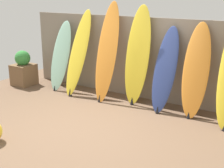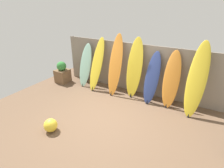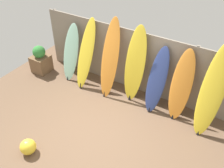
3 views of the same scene
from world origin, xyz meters
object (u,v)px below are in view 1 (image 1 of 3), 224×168
at_px(surfboard_yellow_3, 138,56).
at_px(surfboard_navy_4, 165,70).
at_px(surfboard_orange_2, 107,52).
at_px(surfboard_orange_5, 196,71).
at_px(planter_box, 24,70).
at_px(surfboard_yellow_1, 78,53).
at_px(surfboard_seafoam_0, 61,56).

xyz_separation_m(surfboard_yellow_3, surfboard_navy_4, (0.67, -0.08, -0.20)).
bearing_deg(surfboard_orange_2, surfboard_yellow_3, 11.81).
bearing_deg(surfboard_orange_2, surfboard_orange_5, 2.90).
distance_m(surfboard_orange_5, planter_box, 4.38).
height_order(surfboard_yellow_1, surfboard_orange_5, surfboard_yellow_1).
relative_size(surfboard_orange_2, surfboard_yellow_3, 1.03).
bearing_deg(surfboard_yellow_1, surfboard_orange_5, 2.03).
bearing_deg(surfboard_seafoam_0, surfboard_yellow_1, -3.41).
relative_size(surfboard_orange_2, surfboard_navy_4, 1.27).
bearing_deg(surfboard_yellow_3, surfboard_orange_2, -168.19).
xyz_separation_m(surfboard_yellow_1, surfboard_yellow_3, (1.47, 0.14, 0.07)).
relative_size(surfboard_seafoam_0, surfboard_orange_5, 0.92).
bearing_deg(surfboard_seafoam_0, surfboard_orange_2, -1.50).
relative_size(surfboard_yellow_3, surfboard_navy_4, 1.24).
xyz_separation_m(surfboard_orange_5, planter_box, (-4.33, -0.37, -0.49)).
bearing_deg(planter_box, surfboard_orange_5, 4.91).
height_order(surfboard_orange_2, surfboard_orange_5, surfboard_orange_2).
relative_size(surfboard_yellow_1, surfboard_navy_4, 1.15).
xyz_separation_m(surfboard_orange_2, planter_box, (-2.39, -0.27, -0.66)).
bearing_deg(surfboard_navy_4, planter_box, -174.88).
bearing_deg(surfboard_yellow_3, surfboard_seafoam_0, -177.07).
bearing_deg(surfboard_yellow_1, planter_box, -170.20).
distance_m(surfboard_yellow_3, surfboard_orange_5, 1.28).
xyz_separation_m(surfboard_seafoam_0, planter_box, (-1.01, -0.31, -0.42)).
height_order(surfboard_navy_4, surfboard_orange_5, surfboard_orange_5).
relative_size(surfboard_yellow_1, surfboard_yellow_3, 0.93).
distance_m(surfboard_seafoam_0, surfboard_yellow_1, 0.60).
xyz_separation_m(surfboard_navy_4, surfboard_orange_5, (0.61, 0.04, 0.06)).
relative_size(surfboard_orange_5, planter_box, 2.00).
xyz_separation_m(surfboard_navy_4, planter_box, (-3.73, -0.33, -0.43)).
relative_size(surfboard_yellow_3, surfboard_orange_5, 1.16).
bearing_deg(surfboard_yellow_1, surfboard_navy_4, 1.59).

